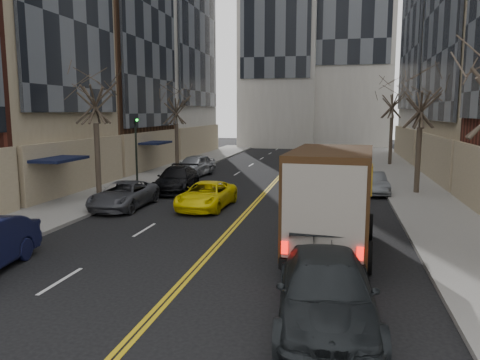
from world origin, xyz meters
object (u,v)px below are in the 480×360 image
at_px(ups_truck, 332,201).
at_px(pedestrian, 296,193).
at_px(observer_sedan, 326,292).
at_px(taxi, 206,195).

height_order(ups_truck, pedestrian, ups_truck).
xyz_separation_m(ups_truck, observer_sedan, (-0.03, -5.60, -1.04)).
relative_size(observer_sedan, pedestrian, 2.94).
relative_size(ups_truck, pedestrian, 3.57).
bearing_deg(ups_truck, observer_sedan, -86.30).
distance_m(ups_truck, taxi, 9.10).
xyz_separation_m(observer_sedan, pedestrian, (-1.77, 11.86, 0.16)).
height_order(ups_truck, taxi, ups_truck).
bearing_deg(observer_sedan, ups_truck, 85.65).
distance_m(taxi, pedestrian, 4.53).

